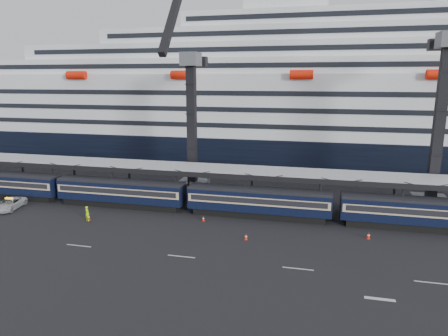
{
  "coord_description": "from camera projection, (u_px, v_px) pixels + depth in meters",
  "views": [
    {
      "loc": [
        -0.84,
        -40.52,
        18.13
      ],
      "look_at": [
        -12.71,
        10.0,
        6.48
      ],
      "focal_mm": 32.0,
      "sensor_mm": 36.0,
      "label": 1
    }
  ],
  "objects": [
    {
      "name": "crane_dark_near",
      "position": [
        191.0,
        120.0,
        61.78
      ],
      "size": [
        4.5,
        17.75,
        35.08
      ],
      "color": "#515559",
      "rests_on": "ground"
    },
    {
      "name": "ground",
      "position": [
        319.0,
        254.0,
        42.27
      ],
      "size": [
        260.0,
        260.0,
        0.0
      ],
      "primitive_type": "plane",
      "color": "black",
      "rests_on": "ground"
    },
    {
      "name": "traffic_cone_d",
      "position": [
        246.0,
        237.0,
        45.86
      ],
      "size": [
        0.38,
        0.38,
        0.75
      ],
      "color": "red",
      "rests_on": "ground"
    },
    {
      "name": "traffic_cone_b",
      "position": [
        89.0,
        217.0,
        52.17
      ],
      "size": [
        0.41,
        0.41,
        0.82
      ],
      "color": "red",
      "rests_on": "ground"
    },
    {
      "name": "pickup_truck",
      "position": [
        10.0,
        204.0,
        56.58
      ],
      "size": [
        3.37,
        5.82,
        1.52
      ],
      "primitive_type": "imported",
      "rotation": [
        0.0,
        0.0,
        0.16
      ],
      "color": "#A8AAAF",
      "rests_on": "ground"
    },
    {
      "name": "worker",
      "position": [
        87.0,
        213.0,
        51.84
      ],
      "size": [
        0.86,
        0.74,
        1.99
      ],
      "primitive_type": "imported",
      "rotation": [
        0.0,
        0.0,
        2.71
      ],
      "color": "#B7F80D",
      "rests_on": "ground"
    },
    {
      "name": "traffic_cone_e",
      "position": [
        369.0,
        235.0,
        46.12
      ],
      "size": [
        0.42,
        0.42,
        0.83
      ],
      "color": "red",
      "rests_on": "ground"
    },
    {
      "name": "lane_markings",
      "position": [
        413.0,
        287.0,
        35.48
      ],
      "size": [
        111.0,
        4.27,
        0.02
      ],
      "color": "beige",
      "rests_on": "ground"
    },
    {
      "name": "cruise_ship",
      "position": [
        317.0,
        107.0,
        83.49
      ],
      "size": [
        214.09,
        28.84,
        34.0
      ],
      "color": "black",
      "rests_on": "ground"
    },
    {
      "name": "crane_dark_mid",
      "position": [
        441.0,
        116.0,
        52.69
      ],
      "size": [
        4.5,
        18.24,
        39.64
      ],
      "color": "#515559",
      "rests_on": "ground"
    },
    {
      "name": "traffic_cone_c",
      "position": [
        203.0,
        218.0,
        51.88
      ],
      "size": [
        0.35,
        0.35,
        0.7
      ],
      "color": "red",
      "rests_on": "ground"
    },
    {
      "name": "canopy",
      "position": [
        321.0,
        175.0,
        54.41
      ],
      "size": [
        130.0,
        6.25,
        5.53
      ],
      "color": "#93969B",
      "rests_on": "ground"
    },
    {
      "name": "train",
      "position": [
        284.0,
        203.0,
        52.32
      ],
      "size": [
        133.05,
        3.0,
        4.05
      ],
      "color": "black",
      "rests_on": "ground"
    }
  ]
}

